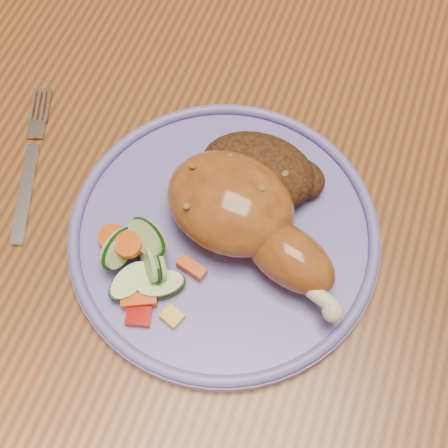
% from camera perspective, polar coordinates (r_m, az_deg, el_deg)
% --- Properties ---
extents(ground, '(4.00, 4.00, 0.00)m').
position_cam_1_polar(ground, '(1.30, 4.69, -11.16)').
color(ground, '#55301D').
rests_on(ground, ground).
extents(dining_table, '(0.90, 1.40, 0.75)m').
position_cam_1_polar(dining_table, '(0.69, 8.76, 3.89)').
color(dining_table, brown).
rests_on(dining_table, ground).
extents(plate, '(0.27, 0.27, 0.01)m').
position_cam_1_polar(plate, '(0.55, 0.00, -0.98)').
color(plate, '#6760B2').
rests_on(plate, dining_table).
extents(plate_rim, '(0.27, 0.27, 0.01)m').
position_cam_1_polar(plate_rim, '(0.54, 0.00, -0.47)').
color(plate_rim, '#6760B2').
rests_on(plate_rim, plate).
extents(chicken_leg, '(0.18, 0.13, 0.06)m').
position_cam_1_polar(chicken_leg, '(0.52, 1.87, 0.77)').
color(chicken_leg, '#95511F').
rests_on(chicken_leg, plate).
extents(rice_pilaf, '(0.11, 0.08, 0.05)m').
position_cam_1_polar(rice_pilaf, '(0.56, 3.33, 4.78)').
color(rice_pilaf, '#412410').
rests_on(rice_pilaf, plate).
extents(vegetable_pile, '(0.10, 0.09, 0.05)m').
position_cam_1_polar(vegetable_pile, '(0.52, -7.69, -3.36)').
color(vegetable_pile, '#A50A05').
rests_on(vegetable_pile, plate).
extents(fork, '(0.06, 0.15, 0.00)m').
position_cam_1_polar(fork, '(0.61, -17.36, 4.85)').
color(fork, silver).
rests_on(fork, dining_table).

